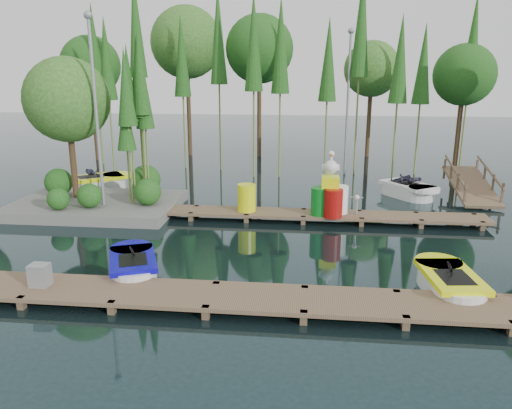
# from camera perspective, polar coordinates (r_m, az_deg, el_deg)

# --- Properties ---
(ground_plane) EXTENTS (90.00, 90.00, 0.00)m
(ground_plane) POSITION_cam_1_polar(r_m,az_deg,el_deg) (15.98, -1.98, -4.23)
(ground_plane) COLOR #1B2F32
(near_dock) EXTENTS (18.00, 1.50, 0.50)m
(near_dock) POSITION_cam_1_polar(r_m,az_deg,el_deg) (11.79, -5.15, -10.41)
(near_dock) COLOR brown
(near_dock) RESTS_ON ground
(far_dock) EXTENTS (15.00, 1.20, 0.50)m
(far_dock) POSITION_cam_1_polar(r_m,az_deg,el_deg) (18.18, 2.25, -1.04)
(far_dock) COLOR brown
(far_dock) RESTS_ON ground
(island) EXTENTS (6.20, 4.20, 6.75)m
(island) POSITION_cam_1_polar(r_m,az_deg,el_deg) (20.19, -18.85, 8.36)
(island) COLOR slate
(island) RESTS_ON ground
(tree_screen) EXTENTS (34.42, 18.53, 10.31)m
(tree_screen) POSITION_cam_1_polar(r_m,az_deg,el_deg) (25.86, -3.30, 16.99)
(tree_screen) COLOR #45311D
(tree_screen) RESTS_ON ground
(lamp_island) EXTENTS (0.30, 0.30, 7.25)m
(lamp_island) POSITION_cam_1_polar(r_m,az_deg,el_deg) (19.06, -17.91, 11.33)
(lamp_island) COLOR gray
(lamp_island) RESTS_ON ground
(lamp_rear) EXTENTS (0.30, 0.30, 7.25)m
(lamp_rear) POSITION_cam_1_polar(r_m,az_deg,el_deg) (25.99, 10.50, 12.67)
(lamp_rear) COLOR gray
(lamp_rear) RESTS_ON ground
(ramp) EXTENTS (1.50, 3.94, 1.49)m
(ramp) POSITION_cam_1_polar(r_m,az_deg,el_deg) (22.96, 23.37, 2.09)
(ramp) COLOR brown
(ramp) RESTS_ON ground
(boat_blue) EXTENTS (2.03, 2.81, 0.86)m
(boat_blue) POSITION_cam_1_polar(r_m,az_deg,el_deg) (13.75, -13.86, -6.90)
(boat_blue) COLOR white
(boat_blue) RESTS_ON ground
(boat_yellow_near) EXTENTS (1.48, 2.75, 0.88)m
(boat_yellow_near) POSITION_cam_1_polar(r_m,az_deg,el_deg) (13.18, 21.22, -8.49)
(boat_yellow_near) COLOR white
(boat_yellow_near) RESTS_ON ground
(boat_yellow_far) EXTENTS (3.20, 2.84, 1.49)m
(boat_yellow_far) POSITION_cam_1_polar(r_m,az_deg,el_deg) (23.84, -17.69, 2.40)
(boat_yellow_far) COLOR white
(boat_yellow_far) RESTS_ON ground
(boat_white_far) EXTENTS (2.69, 3.05, 1.34)m
(boat_white_far) POSITION_cam_1_polar(r_m,az_deg,el_deg) (22.33, 16.99, 1.58)
(boat_white_far) COLOR white
(boat_white_far) RESTS_ON ground
(utility_cabinet) EXTENTS (0.44, 0.37, 0.54)m
(utility_cabinet) POSITION_cam_1_polar(r_m,az_deg,el_deg) (13.08, -23.48, -7.41)
(utility_cabinet) COLOR gray
(utility_cabinet) RESTS_ON near_dock
(yellow_barrel) EXTENTS (0.66, 0.66, 0.99)m
(yellow_barrel) POSITION_cam_1_polar(r_m,az_deg,el_deg) (18.13, -1.08, 0.78)
(yellow_barrel) COLOR #EEFE0D
(yellow_barrel) RESTS_ON far_dock
(drum_cluster) EXTENTS (1.32, 1.21, 2.29)m
(drum_cluster) POSITION_cam_1_polar(r_m,az_deg,el_deg) (17.80, 8.53, 0.93)
(drum_cluster) COLOR #0C711C
(drum_cluster) RESTS_ON far_dock
(seagull_post) EXTENTS (0.44, 0.24, 0.71)m
(seagull_post) POSITION_cam_1_polar(r_m,az_deg,el_deg) (18.07, 11.45, 0.37)
(seagull_post) COLOR gray
(seagull_post) RESTS_ON far_dock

